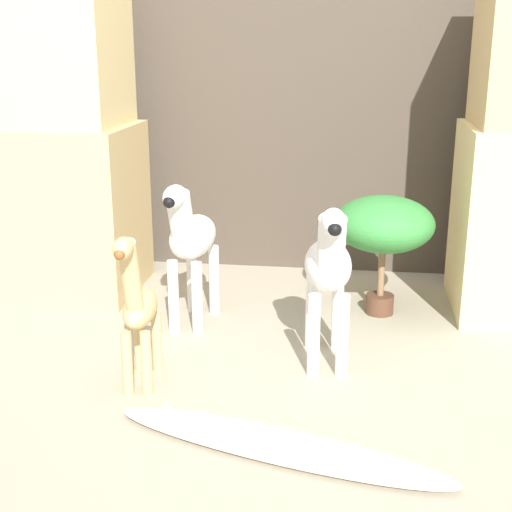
% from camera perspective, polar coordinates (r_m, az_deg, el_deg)
% --- Properties ---
extents(ground_plane, '(14.00, 14.00, 0.00)m').
position_cam_1_polar(ground_plane, '(2.48, 0.37, -11.78)').
color(ground_plane, '#9E937F').
extents(wall_back, '(6.40, 0.08, 2.20)m').
position_cam_1_polar(wall_back, '(3.74, 3.74, 15.53)').
color(wall_back, '#473D33').
rests_on(wall_back, ground_plane).
extents(rock_pillar_left, '(0.65, 0.59, 1.52)m').
position_cam_1_polar(rock_pillar_left, '(3.51, -15.09, 8.49)').
color(rock_pillar_left, tan).
rests_on(rock_pillar_left, ground_plane).
extents(zebra_right, '(0.21, 0.48, 0.65)m').
position_cam_1_polar(zebra_right, '(2.63, 5.82, -1.01)').
color(zebra_right, white).
rests_on(zebra_right, ground_plane).
extents(zebra_left, '(0.21, 0.48, 0.65)m').
position_cam_1_polar(zebra_left, '(3.00, -5.26, 1.32)').
color(zebra_left, white).
rests_on(zebra_left, ground_plane).
extents(giraffe_figurine, '(0.14, 0.41, 0.60)m').
position_cam_1_polar(giraffe_figurine, '(2.51, -9.42, -4.13)').
color(giraffe_figurine, tan).
rests_on(giraffe_figurine, ground_plane).
extents(potted_palm_front, '(0.44, 0.44, 0.54)m').
position_cam_1_polar(potted_palm_front, '(3.17, 10.18, 2.34)').
color(potted_palm_front, '#513323').
rests_on(potted_palm_front, ground_plane).
extents(surfboard, '(1.10, 0.47, 0.08)m').
position_cam_1_polar(surfboard, '(2.22, 1.53, -14.81)').
color(surfboard, silver).
rests_on(surfboard, ground_plane).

